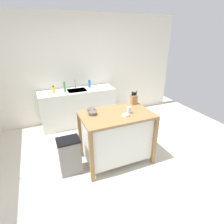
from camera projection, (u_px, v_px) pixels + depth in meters
ground_plane at (112, 167)px, 3.15m from camera, size 6.54×6.54×0.00m
wall_back at (77, 70)px, 4.50m from camera, size 5.54×0.10×2.60m
kitchen_island at (116, 135)px, 3.15m from camera, size 1.19×0.75×0.93m
knife_block at (134, 99)px, 3.34m from camera, size 0.11×0.09×0.25m
bowl_stoneware_deep at (126, 115)px, 2.89m from camera, size 0.11×0.11×0.03m
bowl_ceramic_small at (91, 110)px, 3.08m from camera, size 0.14×0.14×0.04m
bowl_ceramic_wide at (93, 113)px, 2.93m from camera, size 0.14×0.14×0.05m
drinking_cup at (129, 110)px, 2.98m from camera, size 0.07×0.07×0.11m
trash_bin at (70, 156)px, 2.94m from camera, size 0.36×0.28×0.63m
sink_counter at (78, 107)px, 4.51m from camera, size 1.81×0.60×0.89m
sink_faucet at (75, 84)px, 4.41m from camera, size 0.02×0.02×0.22m
bottle_hand_soap at (64, 87)px, 4.15m from camera, size 0.05×0.05×0.24m
bottle_spray_cleaner at (89, 84)px, 4.50m from camera, size 0.07×0.07×0.18m
bottle_dish_soap at (54, 90)px, 4.08m from camera, size 0.06×0.06×0.17m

